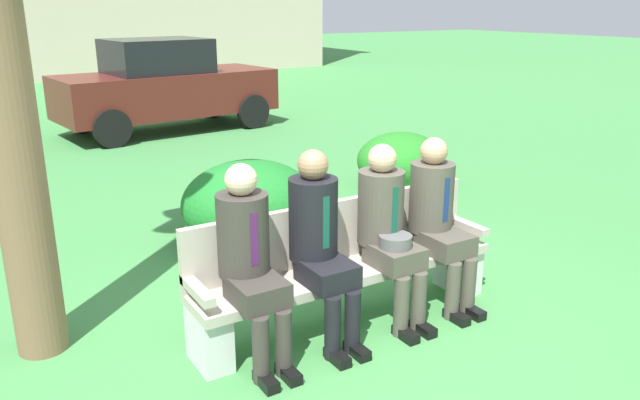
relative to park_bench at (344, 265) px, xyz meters
name	(u,v)px	position (x,y,z in m)	size (l,w,h in m)	color
ground_plane	(354,333)	(-0.05, -0.23, -0.44)	(80.00, 80.00, 0.00)	#408744
park_bench	(344,265)	(0.00, 0.00, 0.00)	(2.39, 0.44, 0.90)	#B7AD9E
seated_man_leftmost	(249,255)	(-0.82, -0.13, 0.30)	(0.34, 0.72, 1.33)	#38332D
seated_man_centerleft	(319,238)	(-0.29, -0.13, 0.31)	(0.34, 0.72, 1.35)	black
seated_man_centerright	(388,226)	(0.29, -0.13, 0.30)	(0.34, 0.72, 1.32)	#4C473D
seated_man_rightmost	(438,214)	(0.78, -0.13, 0.30)	(0.34, 0.72, 1.32)	#4C473D
shrub_near_bench	(249,203)	(0.07, 1.78, -0.02)	(1.34, 1.22, 0.83)	#1D7227
shrub_mid_lawn	(400,160)	(2.58, 2.57, -0.08)	(1.15, 1.05, 0.72)	#267E24
parked_car_far	(165,86)	(1.24, 7.81, 0.40)	(4.05, 2.07, 1.68)	#591E19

